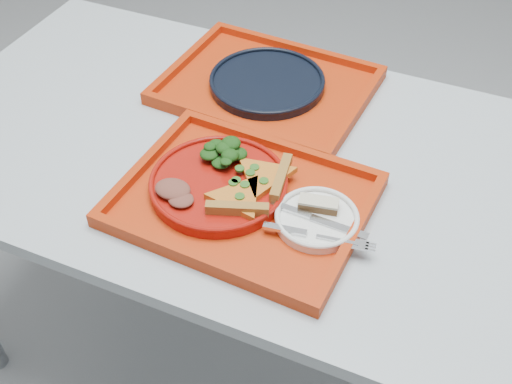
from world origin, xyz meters
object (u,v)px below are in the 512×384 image
at_px(tray_main, 243,203).
at_px(dinner_plate, 219,185).
at_px(navy_plate, 267,83).
at_px(tray_far, 267,88).
at_px(dessert_bar, 318,204).

xyz_separation_m(tray_main, dinner_plate, (-0.06, 0.01, 0.02)).
bearing_deg(dinner_plate, tray_main, -10.30).
bearing_deg(navy_plate, tray_far, 0.00).
height_order(tray_main, dessert_bar, dessert_bar).
relative_size(tray_main, navy_plate, 1.73).
bearing_deg(dinner_plate, dessert_bar, 3.94).
height_order(tray_main, navy_plate, navy_plate).
xyz_separation_m(navy_plate, dessert_bar, (0.24, -0.33, 0.02)).
distance_m(tray_main, dinner_plate, 0.06).
distance_m(navy_plate, dessert_bar, 0.41).
xyz_separation_m(tray_main, navy_plate, (-0.10, 0.36, 0.01)).
bearing_deg(dessert_bar, tray_main, 178.53).
distance_m(tray_far, dinner_plate, 0.35).
distance_m(tray_main, navy_plate, 0.37).
xyz_separation_m(dinner_plate, dessert_bar, (0.19, 0.01, 0.02)).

